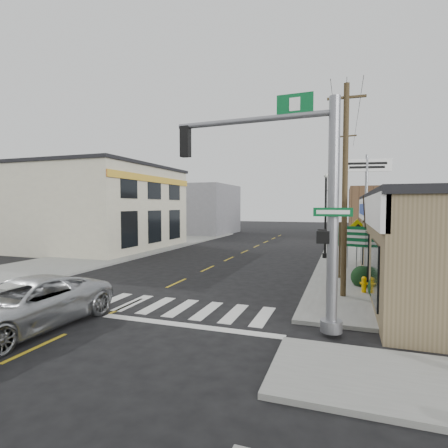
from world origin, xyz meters
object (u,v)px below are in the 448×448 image
(lamp_post, at_px, (327,209))
(dance_center_sign, at_px, (367,180))
(suv, at_px, (24,305))
(utility_pole_near, at_px, (345,188))
(utility_pole_far, at_px, (345,187))
(fire_hydrant, at_px, (364,284))
(bare_tree, at_px, (380,203))
(traffic_signal_pole, at_px, (304,190))
(guide_sign, at_px, (354,242))

(lamp_post, height_order, dance_center_sign, dance_center_sign)
(suv, relative_size, utility_pole_near, 0.66)
(utility_pole_near, bearing_deg, utility_pole_far, 88.46)
(lamp_post, bearing_deg, fire_hydrant, -72.13)
(bare_tree, bearing_deg, traffic_signal_pole, -111.15)
(traffic_signal_pole, bearing_deg, lamp_post, 92.84)
(suv, relative_size, guide_sign, 1.97)
(traffic_signal_pole, xyz_separation_m, guide_sign, (1.55, 7.81, -2.22))
(dance_center_sign, bearing_deg, guide_sign, -105.93)
(guide_sign, xyz_separation_m, bare_tree, (1.02, -1.15, 1.88))
(bare_tree, relative_size, utility_pole_near, 0.57)
(utility_pole_near, bearing_deg, fire_hydrant, 45.16)
(suv, height_order, guide_sign, guide_sign)
(suv, distance_m, dance_center_sign, 23.01)
(suv, distance_m, utility_pole_near, 11.71)
(bare_tree, bearing_deg, suv, -138.77)
(guide_sign, height_order, fire_hydrant, guide_sign)
(guide_sign, height_order, dance_center_sign, dance_center_sign)
(dance_center_sign, bearing_deg, utility_pole_far, 103.91)
(suv, distance_m, guide_sign, 13.93)
(traffic_signal_pole, distance_m, fire_hydrant, 6.56)
(lamp_post, height_order, utility_pole_near, utility_pole_near)
(suv, bearing_deg, traffic_signal_pole, 20.09)
(traffic_signal_pole, distance_m, utility_pole_far, 20.99)
(utility_pole_near, bearing_deg, dance_center_sign, 82.00)
(lamp_post, bearing_deg, guide_sign, -70.42)
(bare_tree, bearing_deg, utility_pole_near, -121.62)
(lamp_post, height_order, bare_tree, lamp_post)
(traffic_signal_pole, bearing_deg, bare_tree, 71.53)
(fire_hydrant, height_order, lamp_post, lamp_post)
(guide_sign, distance_m, utility_pole_near, 4.33)
(fire_hydrant, relative_size, utility_pole_near, 0.08)
(guide_sign, xyz_separation_m, utility_pole_far, (-0.45, 13.12, 3.33))
(suv, relative_size, traffic_signal_pole, 0.81)
(lamp_post, relative_size, utility_pole_far, 0.57)
(guide_sign, bearing_deg, lamp_post, 118.99)
(lamp_post, bearing_deg, utility_pole_far, 86.13)
(guide_sign, relative_size, utility_pole_far, 0.28)
(traffic_signal_pole, xyz_separation_m, fire_hydrant, (1.91, 5.12, -3.64))
(guide_sign, distance_m, utility_pole_far, 13.55)
(traffic_signal_pole, xyz_separation_m, lamp_post, (-0.04, 14.42, -0.68))
(guide_sign, bearing_deg, utility_pole_near, -81.80)
(traffic_signal_pole, height_order, utility_pole_far, utility_pole_far)
(dance_center_sign, relative_size, utility_pole_near, 0.88)
(dance_center_sign, relative_size, bare_tree, 1.56)
(guide_sign, bearing_deg, utility_pole_far, 107.44)
(bare_tree, bearing_deg, fire_hydrant, -113.47)
(guide_sign, bearing_deg, fire_hydrant, -67.03)
(traffic_signal_pole, relative_size, utility_pole_far, 0.67)
(traffic_signal_pole, distance_m, bare_tree, 7.15)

